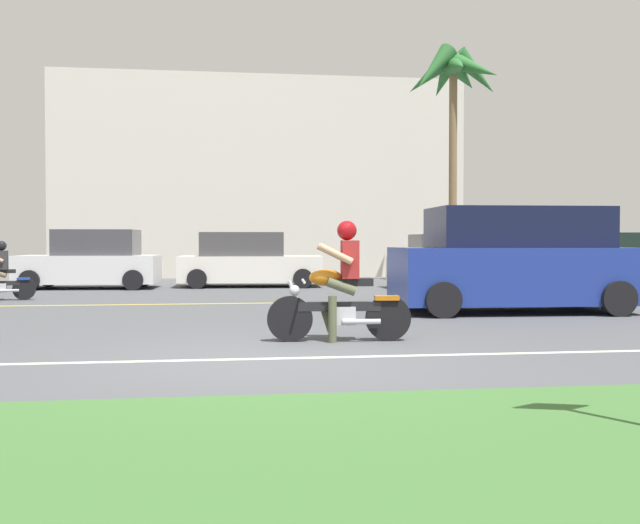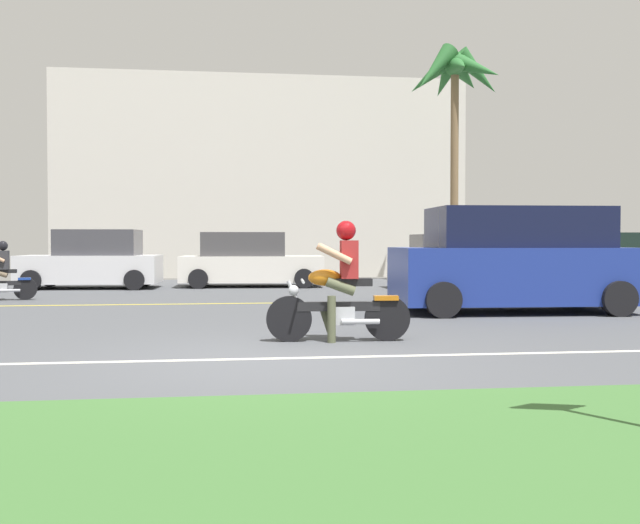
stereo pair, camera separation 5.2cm
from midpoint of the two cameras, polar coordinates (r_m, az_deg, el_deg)
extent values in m
cube|color=#4C4F54|center=(11.57, -4.45, -5.19)|extent=(56.00, 30.00, 0.04)
cube|color=#3D6B33|center=(4.61, 0.54, -15.04)|extent=(56.00, 3.80, 0.06)
cube|color=silver|center=(8.69, -3.40, -7.31)|extent=(50.40, 0.12, 0.01)
cube|color=yellow|center=(16.30, -5.37, -3.13)|extent=(50.40, 0.12, 0.01)
cylinder|color=black|center=(10.09, -2.22, -4.33)|extent=(0.62, 0.14, 0.61)
cylinder|color=black|center=(10.20, 5.28, -4.27)|extent=(0.62, 0.14, 0.61)
cylinder|color=#B7BAC1|center=(10.07, -1.64, -2.90)|extent=(0.28, 0.07, 0.53)
cube|color=black|center=(10.11, 1.55, -3.39)|extent=(1.12, 0.18, 0.12)
cube|color=#B7BAC1|center=(10.12, 1.84, -4.08)|extent=(0.34, 0.23, 0.24)
ellipsoid|color=#B76614|center=(10.07, 0.51, -1.20)|extent=(0.45, 0.24, 0.22)
cube|color=black|center=(10.11, 2.71, -1.53)|extent=(0.51, 0.26, 0.10)
cube|color=#B76614|center=(10.17, 5.17, -2.73)|extent=(0.34, 0.19, 0.06)
cylinder|color=#B7BAC1|center=(10.06, -1.17, -1.46)|extent=(0.08, 0.63, 0.04)
sphere|color=#B7BAC1|center=(10.06, -1.87, -2.16)|extent=(0.14, 0.14, 0.14)
cylinder|color=#B7BAC1|center=(10.03, 3.24, -4.54)|extent=(0.51, 0.11, 0.07)
cube|color=maroon|center=(10.09, 2.36, 0.20)|extent=(0.25, 0.34, 0.51)
sphere|color=maroon|center=(10.08, 2.13, 2.41)|extent=(0.27, 0.27, 0.27)
cylinder|color=#51563D|center=(10.19, 1.62, -1.79)|extent=(0.42, 0.16, 0.26)
cylinder|color=#51563D|center=(9.99, 1.72, -1.86)|extent=(0.42, 0.16, 0.26)
cylinder|color=#51563D|center=(9.97, 1.03, -4.37)|extent=(0.12, 0.12, 0.62)
cylinder|color=#51563D|center=(10.24, 0.69, -4.42)|extent=(0.22, 0.13, 0.35)
cylinder|color=tan|center=(10.27, 1.12, 0.65)|extent=(0.47, 0.13, 0.29)
cylinder|color=tan|center=(9.86, 1.30, 0.61)|extent=(0.47, 0.13, 0.29)
cube|color=navy|center=(14.73, 14.49, -0.97)|extent=(4.53, 2.23, 1.05)
cube|color=black|center=(14.75, 14.84, 2.54)|extent=(3.27, 1.89, 0.76)
cylinder|color=black|center=(16.28, 18.59, -2.10)|extent=(0.65, 0.25, 0.64)
cylinder|color=black|center=(15.28, 7.53, -2.27)|extent=(0.65, 0.25, 0.64)
cylinder|color=black|center=(14.45, 21.83, -2.59)|extent=(0.65, 0.25, 0.64)
cylinder|color=black|center=(13.31, 9.44, -2.85)|extent=(0.65, 0.25, 0.64)
cylinder|color=black|center=(15.66, 22.52, -0.70)|extent=(0.22, 0.58, 0.58)
cube|color=silver|center=(22.29, -16.95, -0.52)|extent=(3.95, 2.03, 0.79)
cube|color=#414147|center=(22.23, -16.38, 1.43)|extent=(2.33, 1.67, 0.73)
cylinder|color=black|center=(22.90, -13.06, -1.11)|extent=(0.57, 0.22, 0.56)
cylinder|color=black|center=(23.51, -19.73, -1.09)|extent=(0.57, 0.22, 0.56)
cylinder|color=black|center=(21.16, -13.84, -1.33)|extent=(0.57, 0.22, 0.56)
cylinder|color=black|center=(21.81, -21.01, -1.31)|extent=(0.57, 0.22, 0.56)
cube|color=white|center=(22.25, -5.11, -0.50)|extent=(4.26, 2.10, 0.75)
cube|color=#444346|center=(22.25, -5.75, 1.36)|extent=(2.51, 1.73, 0.69)
cylinder|color=black|center=(21.44, -9.16, -1.27)|extent=(0.57, 0.22, 0.56)
cylinder|color=black|center=(21.37, -1.15, -1.26)|extent=(0.57, 0.22, 0.56)
cylinder|color=black|center=(23.26, -8.74, -1.04)|extent=(0.57, 0.22, 0.56)
cylinder|color=black|center=(23.19, -1.36, -1.03)|extent=(0.57, 0.22, 0.56)
cube|color=white|center=(21.81, 11.10, -0.62)|extent=(4.24, 1.70, 0.72)
cube|color=#444346|center=(21.71, 10.48, 1.20)|extent=(2.46, 1.45, 0.66)
cylinder|color=black|center=(20.56, 7.84, -1.38)|extent=(0.56, 0.18, 0.56)
cylinder|color=black|center=(21.59, 15.65, -1.29)|extent=(0.56, 0.18, 0.56)
cylinder|color=black|center=(22.18, 6.67, -1.16)|extent=(0.56, 0.18, 0.56)
cylinder|color=black|center=(23.13, 13.99, -1.09)|extent=(0.56, 0.18, 0.56)
cube|color=#2D663D|center=(25.92, 22.88, -0.32)|extent=(3.88, 1.93, 0.76)
cylinder|color=black|center=(26.12, 19.41, -0.83)|extent=(0.57, 0.22, 0.56)
cylinder|color=black|center=(24.62, 20.87, -0.98)|extent=(0.57, 0.22, 0.56)
cylinder|color=brown|center=(25.02, 10.22, 6.57)|extent=(0.26, 0.26, 7.04)
sphere|color=#28662D|center=(25.57, 10.26, 14.45)|extent=(0.68, 0.68, 0.68)
cone|color=#28662D|center=(25.86, 11.91, 13.84)|extent=(1.80, 0.84, 1.66)
cone|color=#28662D|center=(26.24, 10.97, 13.67)|extent=(1.72, 1.83, 1.13)
cone|color=#28662D|center=(26.24, 9.56, 13.67)|extent=(0.80, 1.86, 1.55)
cone|color=#28662D|center=(25.79, 8.54, 13.89)|extent=(1.83, 1.60, 1.54)
cone|color=#28662D|center=(25.05, 8.79, 14.26)|extent=(1.80, 1.19, 1.72)
cone|color=#28662D|center=(24.76, 10.60, 14.40)|extent=(0.87, 1.94, 1.04)
cone|color=#28662D|center=(25.10, 11.83, 14.22)|extent=(1.68, 1.86, 1.28)
cylinder|color=black|center=(18.43, -21.38, -1.91)|extent=(0.52, 0.16, 0.51)
cube|color=#B7BAC1|center=(18.47, -22.96, -1.81)|extent=(0.30, 0.21, 0.20)
cube|color=black|center=(18.44, -22.58, -0.65)|extent=(0.43, 0.25, 0.08)
cube|color=navy|center=(18.42, -21.44, -1.19)|extent=(0.29, 0.18, 0.05)
cylinder|color=#B7BAC1|center=(18.35, -22.38, -2.01)|extent=(0.43, 0.13, 0.06)
cube|color=#2D2D33|center=(18.44, -22.74, 0.14)|extent=(0.23, 0.30, 0.43)
sphere|color=black|center=(18.43, -22.86, 1.15)|extent=(0.22, 0.22, 0.22)
cylinder|color=brown|center=(18.54, -23.02, -0.77)|extent=(0.36, 0.17, 0.21)
cylinder|color=brown|center=(18.37, -23.07, -0.79)|extent=(0.36, 0.17, 0.21)
cube|color=beige|center=(29.61, -4.44, 6.21)|extent=(15.21, 4.00, 7.45)
camera|label=1|loc=(0.03, -89.88, 0.00)|focal=42.17mm
camera|label=2|loc=(0.03, 90.12, 0.00)|focal=42.17mm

